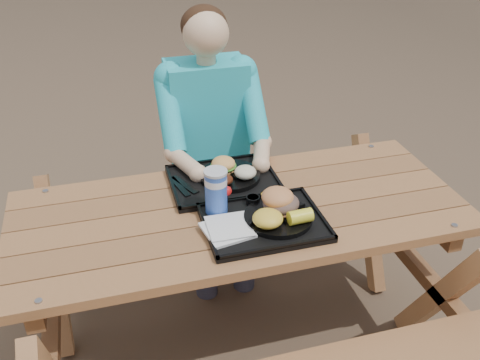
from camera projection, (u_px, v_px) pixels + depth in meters
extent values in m
plane|color=#999999|center=(240.00, 340.00, 2.51)|extent=(60.00, 60.00, 0.00)
cube|color=black|center=(264.00, 223.00, 2.02)|extent=(0.45, 0.35, 0.02)
cube|color=black|center=(224.00, 182.00, 2.28)|extent=(0.45, 0.35, 0.02)
cylinder|color=black|center=(278.00, 217.00, 2.02)|extent=(0.26, 0.26, 0.02)
cylinder|color=black|center=(230.00, 176.00, 2.28)|extent=(0.26, 0.26, 0.02)
cube|color=white|center=(227.00, 229.00, 1.95)|extent=(0.19, 0.19, 0.02)
cylinder|color=#1845B5|center=(216.00, 193.00, 2.03)|extent=(0.08, 0.08, 0.17)
cylinder|color=black|center=(253.00, 200.00, 2.11)|extent=(0.05, 0.05, 0.03)
cylinder|color=#C59115|center=(266.00, 197.00, 2.13)|extent=(0.05, 0.05, 0.03)
ellipsoid|color=yellow|center=(268.00, 218.00, 1.94)|extent=(0.11, 0.11, 0.06)
cube|color=black|center=(185.00, 185.00, 2.23)|extent=(0.10, 0.17, 0.01)
ellipsoid|color=#481D0E|center=(223.00, 180.00, 2.20)|extent=(0.08, 0.08, 0.04)
ellipsoid|color=beige|center=(245.00, 172.00, 2.24)|extent=(0.09, 0.09, 0.05)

